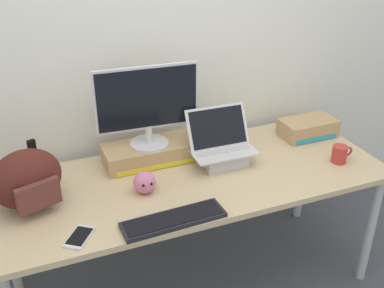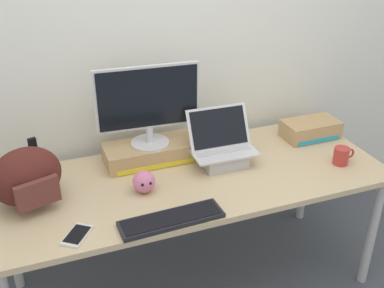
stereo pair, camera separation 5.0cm
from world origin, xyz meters
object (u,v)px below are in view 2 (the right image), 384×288
at_px(messenger_backpack, 27,177).
at_px(coffee_mug, 342,156).
at_px(toner_box_yellow, 151,152).
at_px(desktop_monitor, 148,104).
at_px(cell_phone, 77,235).
at_px(toner_box_cyan, 310,129).
at_px(open_laptop, 222,152).
at_px(plush_toy, 144,182).
at_px(external_keyboard, 171,219).

xyz_separation_m(messenger_backpack, coffee_mug, (1.54, -0.20, -0.09)).
distance_m(toner_box_yellow, desktop_monitor, 0.27).
height_order(cell_phone, toner_box_cyan, toner_box_cyan).
bearing_deg(coffee_mug, open_laptop, 158.35).
height_order(cell_phone, plush_toy, plush_toy).
bearing_deg(messenger_backpack, desktop_monitor, -1.18).
relative_size(desktop_monitor, open_laptop, 1.58).
bearing_deg(coffee_mug, toner_box_yellow, 157.35).
distance_m(toner_box_yellow, toner_box_cyan, 0.95).
bearing_deg(external_keyboard, cell_phone, 172.13).
xyz_separation_m(toner_box_yellow, messenger_backpack, (-0.62, -0.18, 0.09)).
bearing_deg(coffee_mug, plush_toy, 174.07).
distance_m(desktop_monitor, cell_phone, 0.75).
xyz_separation_m(messenger_backpack, toner_box_cyan, (1.57, 0.12, -0.08)).
relative_size(plush_toy, toner_box_cyan, 0.33).
distance_m(toner_box_yellow, messenger_backpack, 0.65).
distance_m(toner_box_yellow, external_keyboard, 0.55).
bearing_deg(cell_phone, messenger_backpack, 152.79).
relative_size(external_keyboard, messenger_backpack, 1.25).
bearing_deg(desktop_monitor, toner_box_cyan, -0.14).
bearing_deg(plush_toy, toner_box_cyan, 11.62).
bearing_deg(open_laptop, plush_toy, -163.54).
bearing_deg(toner_box_yellow, coffee_mug, -22.65).
bearing_deg(coffee_mug, toner_box_cyan, 85.54).
height_order(toner_box_yellow, messenger_backpack, messenger_backpack).
bearing_deg(toner_box_yellow, toner_box_cyan, -3.58).
bearing_deg(plush_toy, external_keyboard, -80.20).
height_order(toner_box_yellow, plush_toy, plush_toy).
distance_m(desktop_monitor, toner_box_cyan, 0.99).
distance_m(open_laptop, toner_box_cyan, 0.61).
distance_m(coffee_mug, toner_box_cyan, 0.33).
xyz_separation_m(external_keyboard, messenger_backpack, (-0.55, 0.36, 0.12)).
bearing_deg(coffee_mug, external_keyboard, -170.82).
relative_size(external_keyboard, toner_box_cyan, 1.43).
bearing_deg(cell_phone, toner_box_cyan, 53.84).
distance_m(messenger_backpack, cell_phone, 0.38).
xyz_separation_m(desktop_monitor, plush_toy, (-0.11, -0.28, -0.27)).
height_order(messenger_backpack, toner_box_cyan, messenger_backpack).
bearing_deg(toner_box_yellow, cell_phone, -132.41).
bearing_deg(plush_toy, open_laptop, 15.17).
distance_m(toner_box_yellow, open_laptop, 0.37).
relative_size(toner_box_yellow, desktop_monitor, 0.91).
xyz_separation_m(desktop_monitor, cell_phone, (-0.46, -0.50, -0.32)).
height_order(messenger_backpack, plush_toy, messenger_backpack).
bearing_deg(toner_box_cyan, toner_box_yellow, 176.42).
distance_m(desktop_monitor, external_keyboard, 0.63).
bearing_deg(external_keyboard, toner_box_yellow, 81.12).
bearing_deg(open_laptop, coffee_mug, -20.36).
xyz_separation_m(toner_box_yellow, desktop_monitor, (-0.00, -0.00, 0.27)).
distance_m(desktop_monitor, coffee_mug, 1.04).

